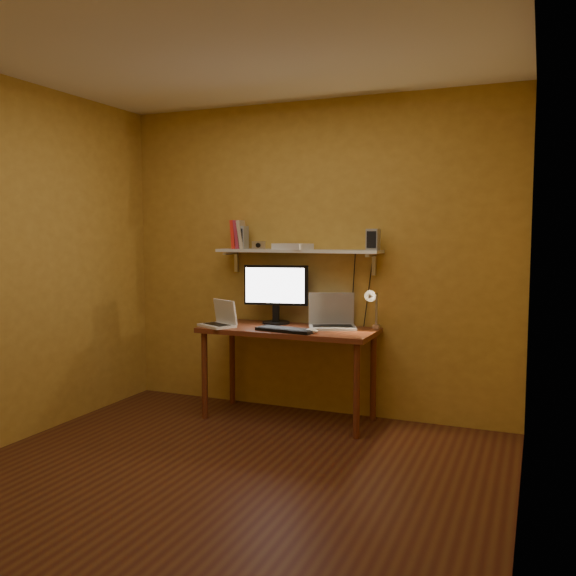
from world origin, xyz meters
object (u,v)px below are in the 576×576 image
at_px(netbook, 221,319).
at_px(desk, 289,338).
at_px(wall_shelf, 298,251).
at_px(laptop, 332,318).
at_px(desk_lamp, 373,304).
at_px(keyboard, 286,330).
at_px(speaker_right, 373,240).
at_px(mouse, 311,331).
at_px(shelf_camera, 259,245).
at_px(monitor, 276,291).
at_px(router, 293,246).
at_px(speaker_left, 241,237).

bearing_deg(netbook, desk, 41.84).
relative_size(wall_shelf, laptop, 3.16).
bearing_deg(desk_lamp, netbook, -167.36).
height_order(keyboard, speaker_right, speaker_right).
relative_size(desk, mouse, 13.74).
bearing_deg(netbook, speaker_right, 42.41).
relative_size(netbook, keyboard, 0.74).
bearing_deg(netbook, mouse, 24.41).
bearing_deg(shelf_camera, keyboard, -39.60).
distance_m(desk_lamp, speaker_right, 0.50).
xyz_separation_m(netbook, shelf_camera, (0.21, 0.28, 0.60)).
bearing_deg(monitor, laptop, -12.79).
xyz_separation_m(mouse, desk_lamp, (0.40, 0.31, 0.19)).
distance_m(monitor, speaker_right, 0.93).
bearing_deg(desk_lamp, keyboard, -153.72).
distance_m(laptop, mouse, 0.34).
xyz_separation_m(keyboard, router, (-0.09, 0.35, 0.64)).
relative_size(mouse, speaker_right, 0.61).
relative_size(wall_shelf, desk_lamp, 3.73).
height_order(keyboard, shelf_camera, shelf_camera).
distance_m(speaker_left, router, 0.49).
distance_m(wall_shelf, router, 0.06).
height_order(laptop, shelf_camera, shelf_camera).
bearing_deg(laptop, mouse, -122.05).
height_order(monitor, speaker_right, speaker_right).
height_order(desk_lamp, speaker_right, speaker_right).
xyz_separation_m(monitor, laptop, (0.50, -0.02, -0.20)).
distance_m(desk, keyboard, 0.21).
relative_size(netbook, router, 1.19).
height_order(desk, keyboard, keyboard).
bearing_deg(laptop, speaker_left, 154.58).
bearing_deg(desk_lamp, monitor, 176.85).
distance_m(wall_shelf, speaker_left, 0.53).
distance_m(desk, netbook, 0.58).
xyz_separation_m(monitor, mouse, (0.45, -0.35, -0.26)).
xyz_separation_m(desk_lamp, router, (-0.70, 0.05, 0.44)).
bearing_deg(netbook, desk_lamp, 39.65).
xyz_separation_m(desk, speaker_right, (0.64, 0.18, 0.79)).
relative_size(desk, wall_shelf, 1.00).
bearing_deg(speaker_left, shelf_camera, -17.17).
bearing_deg(wall_shelf, laptop, -7.73).
distance_m(mouse, shelf_camera, 0.93).
bearing_deg(laptop, keyboard, -152.11).
xyz_separation_m(desk, wall_shelf, (0.00, 0.19, 0.69)).
height_order(wall_shelf, mouse, wall_shelf).
bearing_deg(wall_shelf, router, -157.05).
distance_m(mouse, speaker_right, 0.87).
distance_m(wall_shelf, laptop, 0.62).
xyz_separation_m(desk, desk_lamp, (0.66, 0.13, 0.29)).
bearing_deg(shelf_camera, router, 7.91).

